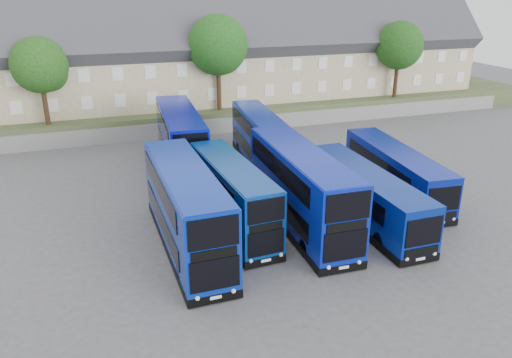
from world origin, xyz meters
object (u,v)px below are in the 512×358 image
Objects in this scene: dd_front_mid at (233,197)px; coach_east_a at (365,197)px; tree_east at (400,47)px; tree_mid at (219,47)px; tree_far at (409,36)px; dd_front_left at (186,211)px; tree_west at (41,67)px.

coach_east_a is at bearing -15.31° from dd_front_mid.
tree_east is (25.12, 21.10, 5.42)m from dd_front_mid.
tree_far is (26.00, 6.50, -0.34)m from tree_mid.
dd_front_left is at bearing 179.73° from coach_east_a.
dd_front_left reaches higher than coach_east_a.
tree_west is 0.83× the size of tree_mid.
tree_west is 16.04m from tree_mid.
tree_mid is (-2.85, 23.28, 6.50)m from coach_east_a.
dd_front_left is 36.58m from tree_east.
dd_front_left is 1.26× the size of tree_mid.
dd_front_left reaches higher than dd_front_mid.
tree_east reaches higher than coach_east_a.
tree_east is 9.23m from tree_far.
coach_east_a is 29.10m from tree_east.
coach_east_a is 30.07m from tree_west.
dd_front_mid is 0.88× the size of coach_east_a.
tree_east reaches higher than dd_front_mid.
dd_front_mid is 24.28m from tree_west.
tree_east is 0.94× the size of tree_far.
tree_far is (34.21, 29.72, 5.48)m from dd_front_left.
dd_front_left is 1.51× the size of tree_west.
tree_far is at bearing 9.46° from tree_west.
tree_far reaches higher than dd_front_mid.
coach_east_a is 1.35× the size of tree_far.
dd_front_mid is 1.18× the size of tree_far.
dd_front_left is at bearing -71.06° from tree_west.
dd_front_mid is 23.02m from tree_mid.
tree_east is at bearing -130.60° from tree_far.
dd_front_mid is at bearing 168.15° from coach_east_a.
dd_front_left is 1.13× the size of dd_front_mid.
dd_front_left is 3.49m from dd_front_mid.
dd_front_left is at bearing -139.01° from tree_far.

